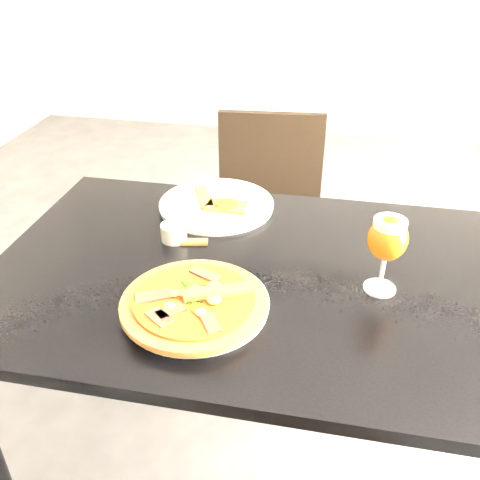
% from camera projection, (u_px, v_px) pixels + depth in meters
% --- Properties ---
extents(dining_table, '(1.20, 0.80, 0.75)m').
position_uv_depth(dining_table, '(249.00, 300.00, 1.28)').
color(dining_table, black).
rests_on(dining_table, ground).
extents(chair_far, '(0.43, 0.43, 0.86)m').
position_uv_depth(chair_far, '(267.00, 226.00, 1.96)').
color(chair_far, black).
rests_on(chair_far, ground).
extents(plate_main, '(0.39, 0.39, 0.02)m').
position_uv_depth(plate_main, '(195.00, 304.00, 1.11)').
color(plate_main, white).
rests_on(plate_main, dining_table).
extents(pizza, '(0.30, 0.30, 0.03)m').
position_uv_depth(pizza, '(195.00, 301.00, 1.09)').
color(pizza, brown).
rests_on(pizza, plate_main).
extents(plate_second, '(0.39, 0.39, 0.02)m').
position_uv_depth(plate_second, '(217.00, 205.00, 1.48)').
color(plate_second, white).
rests_on(plate_second, dining_table).
extents(crust_scraps, '(0.17, 0.14, 0.02)m').
position_uv_depth(crust_scraps, '(219.00, 203.00, 1.46)').
color(crust_scraps, brown).
rests_on(crust_scraps, plate_second).
extents(loose_crust, '(0.10, 0.04, 0.01)m').
position_uv_depth(loose_crust, '(188.00, 242.00, 1.33)').
color(loose_crust, brown).
rests_on(loose_crust, dining_table).
extents(sauce_cup, '(0.06, 0.06, 0.04)m').
position_uv_depth(sauce_cup, '(174.00, 232.00, 1.33)').
color(sauce_cup, beige).
rests_on(sauce_cup, dining_table).
extents(beer_glass, '(0.08, 0.08, 0.18)m').
position_uv_depth(beer_glass, '(388.00, 239.00, 1.10)').
color(beer_glass, silver).
rests_on(beer_glass, dining_table).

